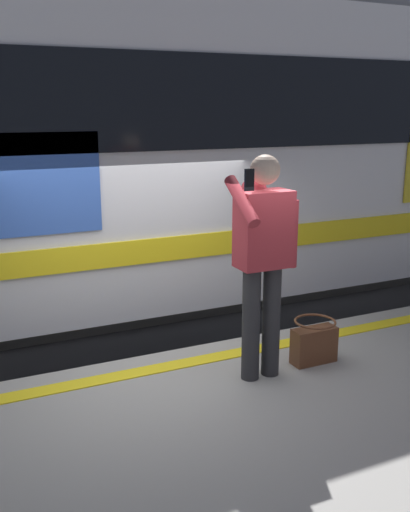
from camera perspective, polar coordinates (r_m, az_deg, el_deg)
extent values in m
plane|color=#3D3D3F|center=(5.57, -4.00, -18.50)|extent=(24.82, 24.82, 0.00)
cube|color=yellow|center=(4.86, -2.91, -10.63)|extent=(14.32, 0.16, 0.01)
cube|color=slate|center=(6.83, -8.80, -11.30)|extent=(19.00, 0.08, 0.16)
cube|color=slate|center=(8.11, -11.68, -7.17)|extent=(19.00, 0.08, 0.16)
cube|color=silver|center=(7.40, 0.80, 10.54)|extent=(13.79, 2.81, 3.14)
cube|color=gray|center=(7.48, 0.85, 23.58)|extent=(13.52, 2.58, 0.24)
cube|color=black|center=(6.14, 6.77, 14.76)|extent=(13.10, 0.03, 0.90)
cube|color=yellow|center=(6.29, 6.39, 1.78)|extent=(13.10, 0.03, 0.24)
cube|color=#3359B2|center=(5.33, -16.30, 6.71)|extent=(1.15, 0.02, 0.90)
cylinder|color=black|center=(11.21, 19.24, 1.05)|extent=(0.84, 0.12, 0.84)
cylinder|color=#262628|center=(4.57, 6.51, -6.33)|extent=(0.14, 0.14, 0.89)
cylinder|color=#262628|center=(4.48, 4.53, -6.70)|extent=(0.14, 0.14, 0.89)
cube|color=maroon|center=(4.32, 5.77, 2.62)|extent=(0.40, 0.24, 0.58)
sphere|color=maroon|center=(4.41, 4.79, 6.42)|extent=(0.20, 0.20, 0.20)
sphere|color=beige|center=(4.25, 5.92, 8.41)|extent=(0.22, 0.22, 0.22)
cylinder|color=maroon|center=(4.46, 8.52, 2.16)|extent=(0.09, 0.09, 0.52)
cylinder|color=maroon|center=(4.09, 3.64, 5.40)|extent=(0.09, 0.42, 0.33)
cube|color=black|center=(3.98, 4.37, 7.46)|extent=(0.07, 0.02, 0.15)
cube|color=#59331E|center=(4.93, 10.64, -8.61)|extent=(0.38, 0.15, 0.30)
torus|color=#59331E|center=(4.85, 10.75, -6.33)|extent=(0.34, 0.34, 0.02)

